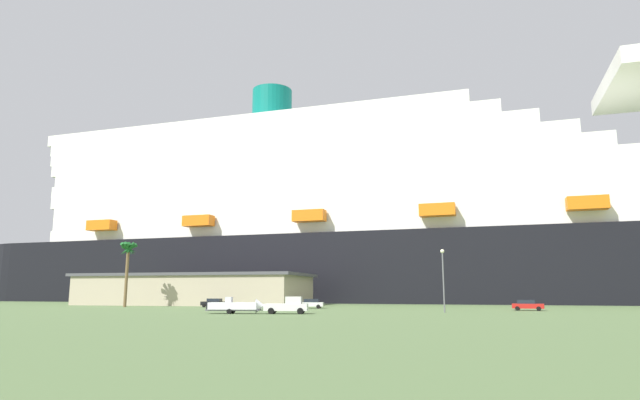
# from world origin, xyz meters

# --- Properties ---
(ground_plane) EXTENTS (600.00, 600.00, 0.00)m
(ground_plane) POSITION_xyz_m (0.00, 30.00, 0.00)
(ground_plane) COLOR #567042
(cruise_ship) EXTENTS (262.41, 48.67, 67.82)m
(cruise_ship) POSITION_xyz_m (3.09, 60.35, 20.37)
(cruise_ship) COLOR black
(cruise_ship) RESTS_ON ground_plane
(terminal_building) EXTENTS (49.45, 21.95, 6.61)m
(terminal_building) POSITION_xyz_m (-30.12, 27.13, 3.33)
(terminal_building) COLOR #B7A88C
(terminal_building) RESTS_ON ground_plane
(pickup_truck) EXTENTS (5.85, 3.00, 2.20)m
(pickup_truck) POSITION_xyz_m (3.57, -12.79, 1.04)
(pickup_truck) COLOR white
(pickup_truck) RESTS_ON ground_plane
(small_boat_on_trailer) EXTENTS (8.84, 3.09, 2.15)m
(small_boat_on_trailer) POSITION_xyz_m (-2.80, -13.86, 0.96)
(small_boat_on_trailer) COLOR #595960
(small_boat_on_trailer) RESTS_ON ground_plane
(palm_tree) EXTENTS (3.40, 3.39, 12.12)m
(palm_tree) POSITION_xyz_m (-35.24, 9.13, 9.79)
(palm_tree) COLOR brown
(palm_tree) RESTS_ON ground_plane
(street_lamp) EXTENTS (0.56, 0.56, 8.69)m
(street_lamp) POSITION_xyz_m (23.13, -3.32, 5.59)
(street_lamp) COLOR slate
(street_lamp) RESTS_ON ground_plane
(parked_car_black_coupe) EXTENTS (4.44, 2.24, 1.58)m
(parked_car_black_coupe) POSITION_xyz_m (-18.47, 11.70, 0.83)
(parked_car_black_coupe) COLOR black
(parked_car_black_coupe) RESTS_ON ground_plane
(parked_car_blue_suv) EXTENTS (4.39, 2.34, 1.58)m
(parked_car_blue_suv) POSITION_xyz_m (-24.26, 19.97, 0.83)
(parked_car_blue_suv) COLOR #264C99
(parked_car_blue_suv) RESTS_ON ground_plane
(parked_car_white_van) EXTENTS (4.71, 2.59, 1.58)m
(parked_car_white_van) POSITION_xyz_m (0.58, 9.55, 0.83)
(parked_car_white_van) COLOR white
(parked_car_white_van) RESTS_ON ground_plane
(parked_car_red_hatchback) EXTENTS (4.76, 2.68, 1.58)m
(parked_car_red_hatchback) POSITION_xyz_m (35.21, 7.22, 0.83)
(parked_car_red_hatchback) COLOR red
(parked_car_red_hatchback) RESTS_ON ground_plane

